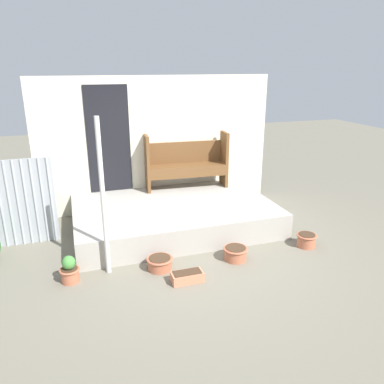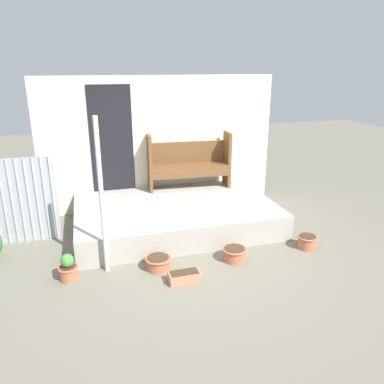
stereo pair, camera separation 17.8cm
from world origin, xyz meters
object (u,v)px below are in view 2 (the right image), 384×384
at_px(flower_pot_left, 68,269).
at_px(flower_pot_right, 234,253).
at_px(bench, 189,161).
at_px(flower_pot_middle, 158,262).
at_px(flower_pot_far_right, 307,241).
at_px(planter_box_rect, 184,277).
at_px(support_post, 102,198).

xyz_separation_m(flower_pot_left, flower_pot_right, (2.37, -0.14, -0.06)).
bearing_deg(bench, flower_pot_left, -132.77).
bearing_deg(flower_pot_middle, flower_pot_far_right, -0.99).
distance_m(flower_pot_middle, flower_pot_far_right, 2.41).
distance_m(flower_pot_right, flower_pot_far_right, 1.26).
height_order(bench, flower_pot_middle, bench).
bearing_deg(flower_pot_far_right, flower_pot_middle, 179.01).
height_order(flower_pot_left, planter_box_rect, flower_pot_left).
xyz_separation_m(support_post, flower_pot_right, (1.85, -0.23, -0.98)).
distance_m(support_post, bench, 2.75).
bearing_deg(planter_box_rect, flower_pot_far_right, 10.38).
height_order(flower_pot_right, planter_box_rect, flower_pot_right).
bearing_deg(planter_box_rect, flower_pot_middle, 122.36).
height_order(flower_pot_middle, flower_pot_far_right, flower_pot_far_right).
xyz_separation_m(flower_pot_middle, planter_box_rect, (0.27, -0.43, -0.03)).
height_order(bench, flower_pot_left, bench).
relative_size(support_post, flower_pot_far_right, 6.70).
bearing_deg(flower_pot_left, flower_pot_middle, -2.60).
distance_m(flower_pot_left, planter_box_rect, 1.58).
xyz_separation_m(support_post, bench, (1.80, 2.08, -0.11)).
height_order(flower_pot_left, flower_pot_middle, flower_pot_left).
xyz_separation_m(support_post, planter_box_rect, (0.98, -0.58, -1.02)).
xyz_separation_m(support_post, flower_pot_far_right, (3.11, -0.19, -0.97)).
height_order(flower_pot_middle, planter_box_rect, flower_pot_middle).
distance_m(support_post, flower_pot_far_right, 3.27).
xyz_separation_m(flower_pot_middle, flower_pot_right, (1.14, -0.08, 0.01)).
distance_m(flower_pot_middle, flower_pot_right, 1.15).
height_order(support_post, flower_pot_far_right, support_post).
bearing_deg(flower_pot_right, flower_pot_far_right, 1.82).
height_order(support_post, flower_pot_right, support_post).
xyz_separation_m(flower_pot_far_right, planter_box_rect, (-2.13, -0.39, -0.05)).
bearing_deg(flower_pot_left, bench, 43.09).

